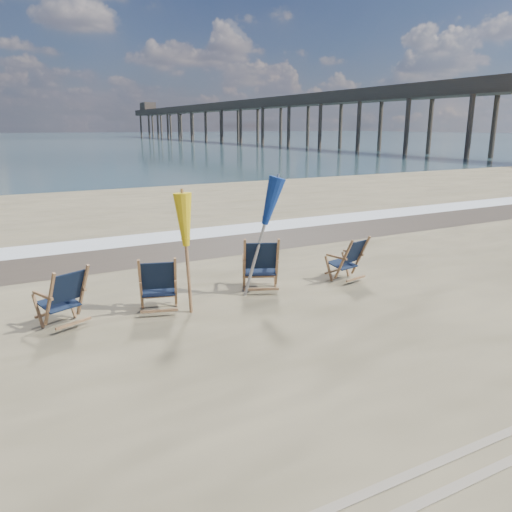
{
  "coord_description": "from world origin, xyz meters",
  "views": [
    {
      "loc": [
        -3.78,
        -4.9,
        3.0
      ],
      "look_at": [
        0.0,
        2.2,
        0.9
      ],
      "focal_mm": 35.0,
      "sensor_mm": 36.0,
      "label": 1
    }
  ],
  "objects_px": {
    "umbrella_yellow": "(186,227)",
    "beach_chair_1": "(176,284)",
    "beach_chair_0": "(83,293)",
    "beach_chair_2": "(277,264)",
    "fishing_pier": "(255,116)",
    "beach_chair_3": "(361,257)",
    "umbrella_blue": "(260,205)"
  },
  "relations": [
    {
      "from": "beach_chair_0",
      "to": "umbrella_blue",
      "type": "bearing_deg",
      "value": 154.5
    },
    {
      "from": "beach_chair_1",
      "to": "fishing_pier",
      "type": "distance_m",
      "value": 81.64
    },
    {
      "from": "beach_chair_3",
      "to": "umbrella_blue",
      "type": "relative_size",
      "value": 0.42
    },
    {
      "from": "beach_chair_1",
      "to": "fishing_pier",
      "type": "bearing_deg",
      "value": -101.74
    },
    {
      "from": "beach_chair_1",
      "to": "beach_chair_3",
      "type": "bearing_deg",
      "value": -162.29
    },
    {
      "from": "beach_chair_0",
      "to": "fishing_pier",
      "type": "distance_m",
      "value": 82.07
    },
    {
      "from": "beach_chair_2",
      "to": "umbrella_yellow",
      "type": "bearing_deg",
      "value": 30.08
    },
    {
      "from": "beach_chair_3",
      "to": "umbrella_yellow",
      "type": "relative_size",
      "value": 0.47
    },
    {
      "from": "umbrella_yellow",
      "to": "fishing_pier",
      "type": "xyz_separation_m",
      "value": [
        39.09,
        71.47,
        3.2
      ]
    },
    {
      "from": "umbrella_yellow",
      "to": "fishing_pier",
      "type": "bearing_deg",
      "value": 61.32
    },
    {
      "from": "beach_chair_0",
      "to": "beach_chair_1",
      "type": "bearing_deg",
      "value": 145.19
    },
    {
      "from": "beach_chair_1",
      "to": "umbrella_yellow",
      "type": "relative_size",
      "value": 0.51
    },
    {
      "from": "umbrella_yellow",
      "to": "fishing_pier",
      "type": "relative_size",
      "value": 0.01
    },
    {
      "from": "beach_chair_0",
      "to": "fishing_pier",
      "type": "relative_size",
      "value": 0.01
    },
    {
      "from": "umbrella_yellow",
      "to": "fishing_pier",
      "type": "distance_m",
      "value": 81.53
    },
    {
      "from": "beach_chair_2",
      "to": "umbrella_yellow",
      "type": "relative_size",
      "value": 0.55
    },
    {
      "from": "fishing_pier",
      "to": "umbrella_blue",
      "type": "bearing_deg",
      "value": -117.84
    },
    {
      "from": "beach_chair_2",
      "to": "fishing_pier",
      "type": "relative_size",
      "value": 0.01
    },
    {
      "from": "umbrella_yellow",
      "to": "beach_chair_1",
      "type": "bearing_deg",
      "value": 169.84
    },
    {
      "from": "beach_chair_3",
      "to": "beach_chair_1",
      "type": "bearing_deg",
      "value": -11.77
    },
    {
      "from": "umbrella_yellow",
      "to": "umbrella_blue",
      "type": "xyz_separation_m",
      "value": [
        1.45,
        0.2,
        0.22
      ]
    },
    {
      "from": "umbrella_blue",
      "to": "fishing_pier",
      "type": "relative_size",
      "value": 0.02
    },
    {
      "from": "beach_chair_1",
      "to": "fishing_pier",
      "type": "xyz_separation_m",
      "value": [
        39.29,
        71.44,
        4.15
      ]
    },
    {
      "from": "beach_chair_3",
      "to": "umbrella_blue",
      "type": "bearing_deg",
      "value": -15.53
    },
    {
      "from": "beach_chair_2",
      "to": "beach_chair_3",
      "type": "distance_m",
      "value": 1.88
    },
    {
      "from": "beach_chair_0",
      "to": "beach_chair_1",
      "type": "relative_size",
      "value": 0.98
    },
    {
      "from": "beach_chair_0",
      "to": "umbrella_yellow",
      "type": "bearing_deg",
      "value": 145.38
    },
    {
      "from": "beach_chair_0",
      "to": "beach_chair_2",
      "type": "distance_m",
      "value": 3.41
    },
    {
      "from": "beach_chair_2",
      "to": "fishing_pier",
      "type": "distance_m",
      "value": 80.57
    },
    {
      "from": "beach_chair_1",
      "to": "umbrella_yellow",
      "type": "height_order",
      "value": "umbrella_yellow"
    },
    {
      "from": "umbrella_yellow",
      "to": "beach_chair_0",
      "type": "bearing_deg",
      "value": 168.52
    },
    {
      "from": "beach_chair_1",
      "to": "beach_chair_3",
      "type": "distance_m",
      "value": 3.88
    }
  ]
}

